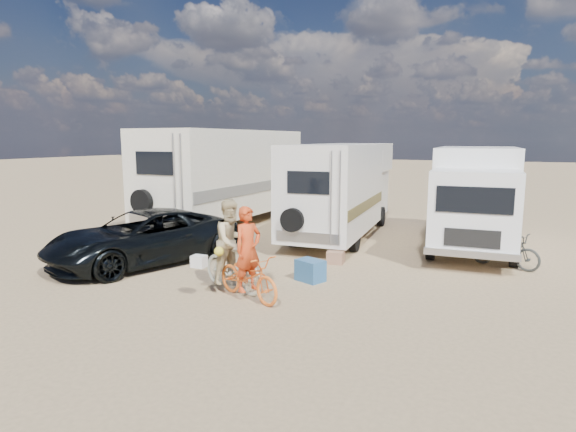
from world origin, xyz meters
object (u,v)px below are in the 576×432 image
at_px(bike_woman, 232,266).
at_px(rider_man, 248,258).
at_px(box_truck, 475,199).
at_px(crate, 336,257).
at_px(rv_left, 225,178).
at_px(bike_parked, 505,250).
at_px(rider_woman, 232,250).
at_px(bike_man, 248,276).
at_px(cooler, 310,270).
at_px(rv_main, 343,190).
at_px(dark_suv, 144,237).

bearing_deg(bike_woman, rider_man, -100.36).
xyz_separation_m(box_truck, crate, (-3.19, -3.33, -1.32)).
relative_size(rv_left, crate, 18.18).
relative_size(bike_parked, crate, 4.10).
xyz_separation_m(rider_man, rider_woman, (-0.57, 0.35, 0.04)).
distance_m(box_truck, bike_man, 7.88).
distance_m(bike_woman, rider_man, 0.74).
relative_size(bike_woman, cooler, 2.96).
height_order(rv_main, bike_woman, rv_main).
bearing_deg(box_truck, dark_suv, -147.55).
relative_size(rv_left, rider_man, 4.45).
relative_size(rv_left, cooler, 12.47).
bearing_deg(bike_parked, box_truck, 44.39).
bearing_deg(dark_suv, bike_man, 1.16).
distance_m(rv_main, bike_man, 7.16).
distance_m(box_truck, cooler, 6.15).
height_order(bike_woman, crate, bike_woman).
bearing_deg(rv_left, cooler, -42.90).
relative_size(cooler, crate, 1.46).
relative_size(bike_woman, rider_woman, 1.01).
bearing_deg(cooler, box_truck, 80.61).
distance_m(bike_woman, crate, 3.37).
height_order(bike_man, cooler, bike_man).
bearing_deg(bike_man, rider_woman, 82.22).
distance_m(rider_woman, bike_parked, 6.95).
relative_size(rider_man, rider_woman, 0.96).
bearing_deg(rv_main, rider_man, -91.22).
xyz_separation_m(rv_main, bike_parked, (5.01, -2.34, -1.08)).
height_order(bike_man, bike_parked, bike_man).
xyz_separation_m(rv_left, bike_woman, (4.36, -7.01, -1.23)).
xyz_separation_m(bike_parked, crate, (-4.05, -1.31, -0.28)).
xyz_separation_m(rider_man, cooler, (0.71, 1.67, -0.62)).
height_order(rv_main, bike_parked, rv_main).
relative_size(bike_man, crate, 4.26).
xyz_separation_m(rider_woman, crate, (1.33, 3.07, -0.73)).
xyz_separation_m(rv_left, rider_woman, (4.36, -7.01, -0.88)).
bearing_deg(cooler, bike_man, -89.68).
bearing_deg(rider_woman, dark_suv, 92.66).
height_order(bike_woman, bike_parked, bike_woman).
bearing_deg(rider_man, bike_man, -111.48).
bearing_deg(rider_man, rider_woman, 82.22).
height_order(rv_left, box_truck, rv_left).
distance_m(rv_main, box_truck, 4.17).
relative_size(rider_man, crate, 4.09).
bearing_deg(box_truck, rider_man, -122.16).
height_order(rv_left, crate, rv_left).
xyz_separation_m(bike_man, rider_man, (-0.00, 0.00, 0.39)).
bearing_deg(rv_left, bike_man, -53.84).
xyz_separation_m(dark_suv, bike_parked, (8.66, 3.30, -0.24)).
height_order(rv_left, rider_man, rv_left).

